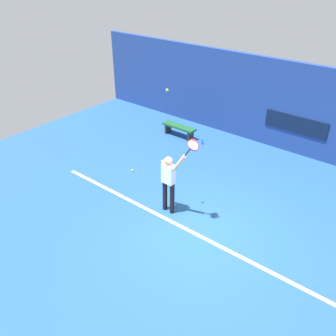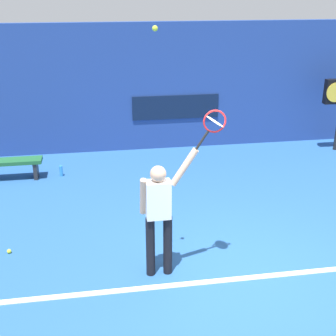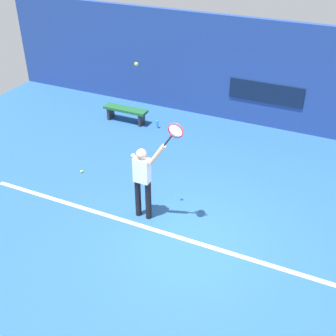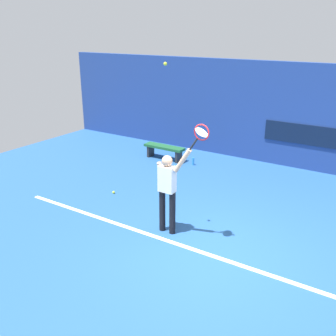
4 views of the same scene
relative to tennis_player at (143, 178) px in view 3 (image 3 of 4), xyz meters
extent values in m
plane|color=#23518C|center=(1.21, -0.25, -1.01)|extent=(18.00, 18.00, 0.00)
cube|color=navy|center=(1.21, 5.57, 0.56)|extent=(18.00, 0.20, 3.15)
cube|color=#0C1933|center=(1.21, 5.45, 0.07)|extent=(2.20, 0.03, 0.60)
cube|color=white|center=(1.21, -0.34, -1.00)|extent=(10.00, 0.10, 0.01)
cylinder|color=black|center=(-0.13, 0.00, -0.55)|extent=(0.13, 0.13, 0.92)
cylinder|color=black|center=(0.12, 0.00, -0.55)|extent=(0.13, 0.13, 0.92)
cube|color=white|center=(-0.01, 0.00, 0.19)|extent=(0.34, 0.20, 0.55)
sphere|color=#D8A884|center=(-0.01, 0.00, 0.57)|extent=(0.22, 0.22, 0.22)
cylinder|color=#D8A884|center=(0.35, 0.00, 0.65)|extent=(0.39, 0.09, 0.54)
cylinder|color=#D8A884|center=(-0.21, 0.08, 0.21)|extent=(0.09, 0.23, 0.58)
cylinder|color=black|center=(0.58, 0.00, 1.02)|extent=(0.19, 0.03, 0.27)
torus|color=red|center=(0.74, 0.00, 1.26)|extent=(0.43, 0.02, 0.43)
cylinder|color=silver|center=(0.74, 0.00, 1.26)|extent=(0.23, 0.27, 0.15)
sphere|color=#CCE033|center=(-0.03, -0.02, 2.44)|extent=(0.07, 0.07, 0.07)
cube|color=#1E592D|center=(-2.71, 3.97, -0.60)|extent=(1.40, 0.36, 0.08)
cube|color=#262628|center=(-3.26, 3.97, -0.82)|extent=(0.08, 0.32, 0.37)
cube|color=#262628|center=(-2.16, 3.97, -0.82)|extent=(0.08, 0.32, 0.37)
cylinder|color=#338CD8|center=(-1.63, 3.97, -0.89)|extent=(0.07, 0.07, 0.24)
sphere|color=#CCE033|center=(-2.27, 0.90, -0.97)|extent=(0.07, 0.07, 0.07)
camera|label=1|loc=(5.18, -6.39, 5.18)|focal=39.41mm
camera|label=2|loc=(-0.78, -5.54, 2.90)|focal=48.39mm
camera|label=3|loc=(3.72, -6.73, 5.03)|focal=47.03mm
camera|label=4|loc=(3.97, -6.10, 3.07)|focal=41.49mm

